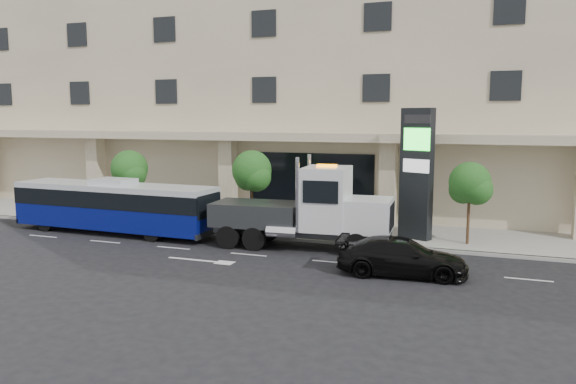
# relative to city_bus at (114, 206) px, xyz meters

# --- Properties ---
(ground) EXTENTS (120.00, 120.00, 0.00)m
(ground) POSITION_rel_city_bus_xyz_m (8.89, -0.54, -1.53)
(ground) COLOR black
(ground) RESTS_ON ground
(sidewalk) EXTENTS (120.00, 6.00, 0.15)m
(sidewalk) POSITION_rel_city_bus_xyz_m (8.89, 4.46, -1.45)
(sidewalk) COLOR gray
(sidewalk) RESTS_ON ground
(curb) EXTENTS (120.00, 0.30, 0.15)m
(curb) POSITION_rel_city_bus_xyz_m (8.89, 1.46, -1.45)
(curb) COLOR gray
(curb) RESTS_ON ground
(convention_center) EXTENTS (60.00, 17.60, 20.00)m
(convention_center) POSITION_rel_city_bus_xyz_m (8.89, 14.88, 8.44)
(convention_center) COLOR tan
(convention_center) RESTS_ON ground
(tree_left) EXTENTS (2.27, 2.20, 4.22)m
(tree_left) POSITION_rel_city_bus_xyz_m (-1.08, 3.05, 1.58)
(tree_left) COLOR #422B19
(tree_left) RESTS_ON sidewalk
(tree_mid) EXTENTS (2.28, 2.20, 4.38)m
(tree_mid) POSITION_rel_city_bus_xyz_m (6.92, 3.05, 1.73)
(tree_mid) COLOR #422B19
(tree_mid) RESTS_ON sidewalk
(tree_right) EXTENTS (2.10, 2.00, 4.04)m
(tree_right) POSITION_rel_city_bus_xyz_m (18.42, 3.05, 1.51)
(tree_right) COLOR #422B19
(tree_right) RESTS_ON sidewalk
(city_bus) EXTENTS (11.94, 2.94, 3.00)m
(city_bus) POSITION_rel_city_bus_xyz_m (0.00, 0.00, 0.00)
(city_bus) COLOR black
(city_bus) RESTS_ON ground
(tow_truck) EXTENTS (9.94, 2.93, 4.51)m
(tow_truck) POSITION_rel_city_bus_xyz_m (11.14, 0.04, 0.33)
(tow_truck) COLOR #2D3033
(tow_truck) RESTS_ON ground
(black_sedan) EXTENTS (5.36, 2.54, 1.51)m
(black_sedan) POSITION_rel_city_bus_xyz_m (16.07, -3.06, -0.77)
(black_sedan) COLOR black
(black_sedan) RESTS_ON ground
(signage_pylon) EXTENTS (1.74, 1.20, 6.64)m
(signage_pylon) POSITION_rel_city_bus_xyz_m (15.79, 3.42, 1.99)
(signage_pylon) COLOR black
(signage_pylon) RESTS_ON sidewalk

